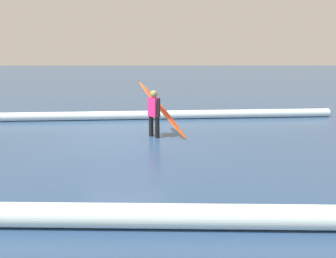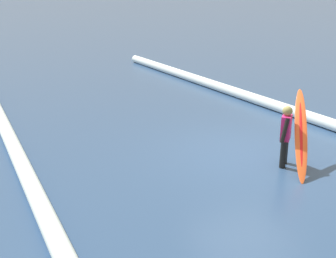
{
  "view_description": "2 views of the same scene",
  "coord_description": "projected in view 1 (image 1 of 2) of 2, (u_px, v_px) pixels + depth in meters",
  "views": [
    {
      "loc": [
        -1.17,
        9.39,
        2.34
      ],
      "look_at": [
        -1.3,
        2.39,
        0.82
      ],
      "focal_mm": 35.43,
      "sensor_mm": 36.0,
      "label": 1
    },
    {
      "loc": [
        -8.38,
        6.57,
        4.22
      ],
      "look_at": [
        -0.35,
        2.36,
        1.12
      ],
      "focal_mm": 49.99,
      "sensor_mm": 36.0,
      "label": 2
    }
  ],
  "objects": [
    {
      "name": "ground_plane",
      "position": [
        122.0,
        139.0,
        9.65
      ],
      "size": [
        176.22,
        176.22,
        0.0
      ],
      "primitive_type": "plane",
      "color": "navy"
    },
    {
      "name": "wave_crest_foreground",
      "position": [
        76.0,
        116.0,
        12.52
      ],
      "size": [
        19.94,
        1.63,
        0.33
      ],
      "primitive_type": "cylinder",
      "rotation": [
        0.0,
        1.57,
        0.07
      ],
      "color": "white",
      "rests_on": "ground_plane"
    },
    {
      "name": "surfer",
      "position": [
        154.0,
        111.0,
        9.78
      ],
      "size": [
        0.38,
        0.53,
        1.4
      ],
      "rotation": [
        0.0,
        0.0,
        2.3
      ],
      "color": "black",
      "rests_on": "ground_plane"
    },
    {
      "name": "surfboard",
      "position": [
        162.0,
        109.0,
        10.0
      ],
      "size": [
        1.61,
        1.29,
        1.62
      ],
      "color": "#E55926",
      "rests_on": "ground_plane"
    }
  ]
}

